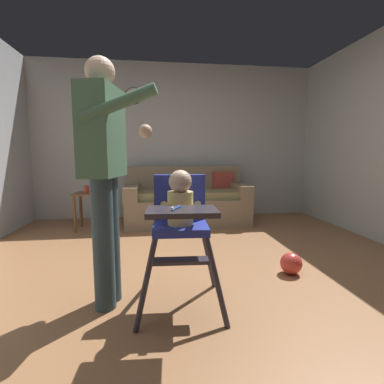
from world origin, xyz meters
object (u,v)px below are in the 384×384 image
(high_chair, at_px, (180,214))
(sippy_cup, at_px, (86,189))
(couch, at_px, (187,201))
(toy_ball, at_px, (291,263))
(wall_clock, at_px, (134,96))
(adult_standing, at_px, (105,170))
(side_table, at_px, (90,202))

(high_chair, distance_m, sippy_cup, 2.51)
(couch, bearing_deg, sippy_cup, -81.19)
(toy_ball, distance_m, wall_clock, 3.50)
(couch, distance_m, toy_ball, 2.19)
(couch, relative_size, adult_standing, 1.10)
(sippy_cup, height_order, wall_clock, wall_clock)
(side_table, bearing_deg, adult_standing, -75.16)
(side_table, xyz_separation_m, wall_clock, (0.60, 0.70, 1.60))
(sippy_cup, bearing_deg, toy_ball, -40.99)
(adult_standing, relative_size, side_table, 3.21)
(high_chair, xyz_separation_m, adult_standing, (-0.50, 0.10, 0.29))
(sippy_cup, bearing_deg, adult_standing, -74.19)
(wall_clock, bearing_deg, toy_ball, -59.75)
(toy_ball, xyz_separation_m, side_table, (-2.08, 1.84, 0.29))
(wall_clock, bearing_deg, couch, -30.84)
(adult_standing, xyz_separation_m, sippy_cup, (-0.61, 2.16, -0.38))
(couch, relative_size, toy_ball, 9.68)
(side_table, bearing_deg, couch, 9.05)
(couch, xyz_separation_m, toy_ball, (0.68, -2.07, -0.24))
(high_chair, xyz_separation_m, sippy_cup, (-1.11, 2.26, -0.08))
(wall_clock, bearing_deg, sippy_cup, -132.39)
(sippy_cup, bearing_deg, side_table, -0.00)
(toy_ball, distance_m, sippy_cup, 2.85)
(couch, distance_m, sippy_cup, 1.47)
(high_chair, height_order, wall_clock, wall_clock)
(couch, bearing_deg, wall_clock, -120.84)
(toy_ball, bearing_deg, couch, 108.32)
(toy_ball, relative_size, side_table, 0.36)
(side_table, height_order, wall_clock, wall_clock)
(high_chair, relative_size, sippy_cup, 9.53)
(adult_standing, distance_m, wall_clock, 3.04)
(high_chair, height_order, adult_standing, adult_standing)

